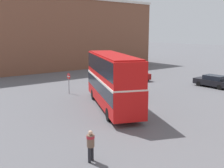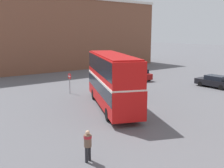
{
  "view_description": "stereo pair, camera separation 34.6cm",
  "coord_description": "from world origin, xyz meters",
  "px_view_note": "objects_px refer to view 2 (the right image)",
  "views": [
    {
      "loc": [
        17.43,
        -15.02,
        6.79
      ],
      "look_at": [
        -1.12,
        -0.93,
        2.2
      ],
      "focal_mm": 42.0,
      "sensor_mm": 36.0,
      "label": 1
    },
    {
      "loc": [
        17.64,
        -14.75,
        6.79
      ],
      "look_at": [
        -1.12,
        -0.93,
        2.2
      ],
      "focal_mm": 42.0,
      "sensor_mm": 36.0,
      "label": 2
    }
  ],
  "objects_px": {
    "double_decker_bus": "(112,78)",
    "pedestrian_foreground": "(88,143)",
    "parked_car_kerb_far": "(215,81)",
    "no_entry_sign": "(70,80)",
    "parked_car_kerb_near": "(140,74)"
  },
  "relations": [
    {
      "from": "pedestrian_foreground",
      "to": "parked_car_kerb_far",
      "type": "relative_size",
      "value": 0.38
    },
    {
      "from": "double_decker_bus",
      "to": "pedestrian_foreground",
      "type": "height_order",
      "value": "double_decker_bus"
    },
    {
      "from": "pedestrian_foreground",
      "to": "parked_car_kerb_far",
      "type": "distance_m",
      "value": 23.95
    },
    {
      "from": "double_decker_bus",
      "to": "no_entry_sign",
      "type": "distance_m",
      "value": 7.48
    },
    {
      "from": "parked_car_kerb_far",
      "to": "no_entry_sign",
      "type": "xyz_separation_m",
      "value": [
        -7.79,
        -16.21,
        0.81
      ]
    },
    {
      "from": "double_decker_bus",
      "to": "pedestrian_foreground",
      "type": "distance_m",
      "value": 10.54
    },
    {
      "from": "double_decker_bus",
      "to": "no_entry_sign",
      "type": "height_order",
      "value": "double_decker_bus"
    },
    {
      "from": "pedestrian_foreground",
      "to": "parked_car_kerb_far",
      "type": "bearing_deg",
      "value": -94.55
    },
    {
      "from": "double_decker_bus",
      "to": "no_entry_sign",
      "type": "bearing_deg",
      "value": -152.87
    },
    {
      "from": "double_decker_bus",
      "to": "parked_car_kerb_far",
      "type": "distance_m",
      "value": 15.84
    },
    {
      "from": "no_entry_sign",
      "to": "parked_car_kerb_far",
      "type": "bearing_deg",
      "value": 64.34
    },
    {
      "from": "pedestrian_foreground",
      "to": "parked_car_kerb_near",
      "type": "bearing_deg",
      "value": -70.46
    },
    {
      "from": "double_decker_bus",
      "to": "parked_car_kerb_far",
      "type": "height_order",
      "value": "double_decker_bus"
    },
    {
      "from": "no_entry_sign",
      "to": "parked_car_kerb_near",
      "type": "bearing_deg",
      "value": 98.13
    },
    {
      "from": "parked_car_kerb_far",
      "to": "parked_car_kerb_near",
      "type": "bearing_deg",
      "value": 21.33
    }
  ]
}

